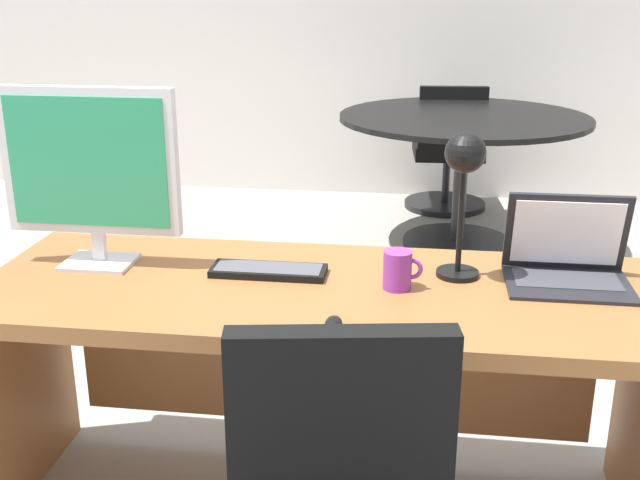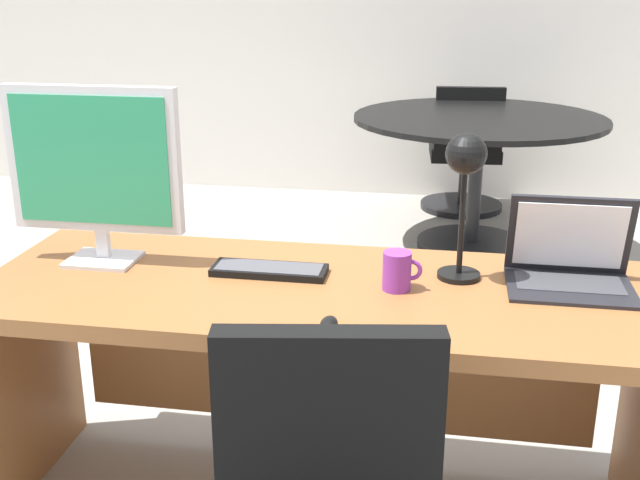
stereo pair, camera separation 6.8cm
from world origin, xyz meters
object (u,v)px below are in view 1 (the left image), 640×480
(keyboard, at_px, (269,271))
(meeting_chair_near, at_px, (448,160))
(mouse, at_px, (333,324))
(laptop, at_px, (567,254))
(meeting_table, at_px, (462,147))
(desk, at_px, (320,340))
(monitor, at_px, (90,167))
(coffee_mug, at_px, (398,270))
(desk_lamp, at_px, (464,173))

(keyboard, height_order, meeting_chair_near, meeting_chair_near)
(mouse, distance_m, meeting_chair_near, 3.58)
(laptop, xyz_separation_m, mouse, (-0.60, -0.42, -0.06))
(mouse, bearing_deg, meeting_chair_near, 84.07)
(mouse, xyz_separation_m, meeting_table, (0.42, 2.78, -0.14))
(desk, relative_size, monitor, 3.62)
(desk, bearing_deg, keyboard, 171.63)
(desk, distance_m, meeting_chair_near, 3.26)
(mouse, distance_m, coffee_mug, 0.32)
(mouse, height_order, meeting_chair_near, meeting_chair_near)
(monitor, xyz_separation_m, meeting_table, (1.15, 2.43, -0.42))
(keyboard, xyz_separation_m, meeting_chair_near, (0.59, 3.20, -0.39))
(coffee_mug, distance_m, meeting_chair_near, 3.29)
(laptop, distance_m, meeting_table, 2.38)
(monitor, bearing_deg, desk, -3.02)
(mouse, bearing_deg, desk, 103.07)
(laptop, relative_size, mouse, 4.43)
(desk, bearing_deg, meeting_chair_near, 82.18)
(laptop, relative_size, keyboard, 1.02)
(desk, xyz_separation_m, coffee_mug, (0.22, -0.03, 0.24))
(keyboard, bearing_deg, mouse, -56.61)
(keyboard, bearing_deg, desk_lamp, 3.72)
(desk_lamp, xyz_separation_m, meeting_chair_near, (0.06, 3.16, -0.68))
(meeting_table, bearing_deg, desk_lamp, -92.75)
(desk, xyz_separation_m, laptop, (0.68, 0.10, 0.26))
(desk, relative_size, meeting_table, 1.32)
(monitor, xyz_separation_m, laptop, (1.34, 0.06, -0.22))
(desk, height_order, meeting_chair_near, meeting_chair_near)
(coffee_mug, bearing_deg, meeting_table, 83.62)
(coffee_mug, bearing_deg, keyboard, 171.20)
(mouse, distance_m, desk_lamp, 0.56)
(monitor, xyz_separation_m, desk_lamp, (1.04, 0.02, 0.01))
(coffee_mug, bearing_deg, monitor, 175.47)
(desk, xyz_separation_m, desk_lamp, (0.38, 0.06, 0.49))
(desk_lamp, bearing_deg, desk, -171.48)
(coffee_mug, height_order, meeting_chair_near, meeting_chair_near)
(desk, distance_m, coffee_mug, 0.32)
(desk, distance_m, mouse, 0.39)
(desk, xyz_separation_m, keyboard, (-0.15, 0.02, 0.20))
(laptop, distance_m, desk_lamp, 0.38)
(desk, height_order, coffee_mug, coffee_mug)
(monitor, distance_m, meeting_table, 2.72)
(coffee_mug, xyz_separation_m, meeting_chair_near, (0.23, 3.26, -0.43))
(monitor, xyz_separation_m, mouse, (0.73, -0.36, -0.28))
(laptop, xyz_separation_m, desk_lamp, (-0.30, -0.04, 0.23))
(meeting_table, xyz_separation_m, meeting_chair_near, (-0.05, 0.76, -0.25))
(laptop, height_order, keyboard, laptop)
(desk_lamp, bearing_deg, laptop, 8.24)
(monitor, distance_m, laptop, 1.36)
(meeting_table, bearing_deg, laptop, -85.61)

